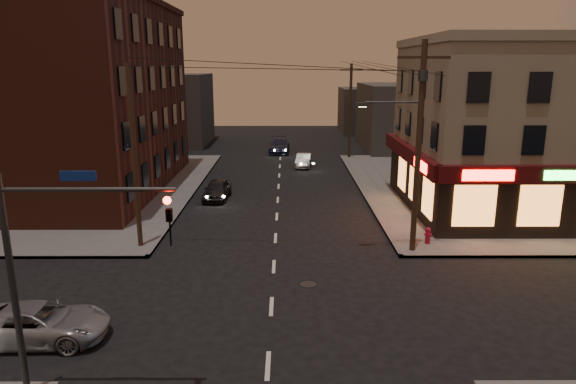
{
  "coord_description": "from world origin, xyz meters",
  "views": [
    {
      "loc": [
        0.56,
        -18.06,
        9.03
      ],
      "look_at": [
        0.66,
        5.39,
        3.2
      ],
      "focal_mm": 32.0,
      "sensor_mm": 36.0,
      "label": 1
    }
  ],
  "objects_px": {
    "suv_cross": "(38,323)",
    "sedan_far": "(279,146)",
    "sedan_mid": "(304,160)",
    "sedan_near": "(217,190)",
    "fire_hydrant": "(428,235)"
  },
  "relations": [
    {
      "from": "sedan_far",
      "to": "suv_cross",
      "type": "bearing_deg",
      "value": -99.17
    },
    {
      "from": "sedan_near",
      "to": "sedan_mid",
      "type": "height_order",
      "value": "sedan_near"
    },
    {
      "from": "sedan_near",
      "to": "fire_hydrant",
      "type": "distance_m",
      "value": 15.33
    },
    {
      "from": "sedan_far",
      "to": "sedan_mid",
      "type": "bearing_deg",
      "value": -71.58
    },
    {
      "from": "suv_cross",
      "to": "sedan_far",
      "type": "distance_m",
      "value": 38.85
    },
    {
      "from": "sedan_mid",
      "to": "fire_hydrant",
      "type": "height_order",
      "value": "sedan_mid"
    },
    {
      "from": "sedan_mid",
      "to": "suv_cross",
      "type": "bearing_deg",
      "value": -101.09
    },
    {
      "from": "suv_cross",
      "to": "sedan_far",
      "type": "height_order",
      "value": "sedan_far"
    },
    {
      "from": "fire_hydrant",
      "to": "sedan_mid",
      "type": "bearing_deg",
      "value": 104.99
    },
    {
      "from": "sedan_mid",
      "to": "sedan_far",
      "type": "bearing_deg",
      "value": 113.37
    },
    {
      "from": "sedan_mid",
      "to": "fire_hydrant",
      "type": "relative_size",
      "value": 4.32
    },
    {
      "from": "sedan_mid",
      "to": "sedan_near",
      "type": "bearing_deg",
      "value": -112.02
    },
    {
      "from": "suv_cross",
      "to": "sedan_near",
      "type": "xyz_separation_m",
      "value": [
        3.54,
        18.76,
        0.02
      ]
    },
    {
      "from": "sedan_far",
      "to": "fire_hydrant",
      "type": "bearing_deg",
      "value": -72.54
    },
    {
      "from": "sedan_near",
      "to": "sedan_far",
      "type": "relative_size",
      "value": 0.76
    }
  ]
}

